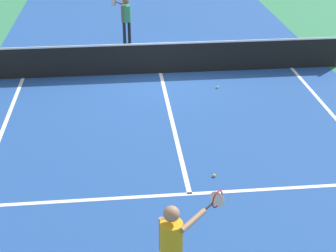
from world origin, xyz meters
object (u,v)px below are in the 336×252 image
net (160,58)px  player_near (173,243)px  tennis_ball_near_net (217,87)px  player_far (126,16)px  tennis_ball_mid_court (214,175)px

net → player_near: 9.04m
tennis_ball_near_net → player_far: bearing=119.9°
player_near → tennis_ball_mid_court: (1.21, 3.16, -1.00)m
player_near → net: bearing=86.0°
net → tennis_ball_near_net: bearing=-41.2°
player_far → tennis_ball_near_net: (2.44, -4.24, -0.97)m
player_far → net: bearing=-72.3°
tennis_ball_near_net → tennis_ball_mid_court: 4.62m
player_near → tennis_ball_near_net: (2.13, 7.68, -1.00)m
player_far → tennis_ball_near_net: size_ratio=24.60×
net → player_near: size_ratio=6.72×
net → player_near: player_near is taller
player_far → tennis_ball_near_net: player_far is taller
net → tennis_ball_mid_court: net is taller
tennis_ball_near_net → tennis_ball_mid_court: bearing=-101.5°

